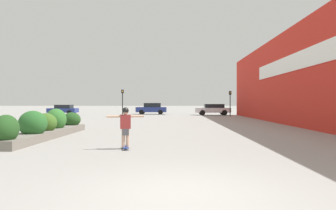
{
  "coord_description": "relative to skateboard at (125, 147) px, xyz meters",
  "views": [
    {
      "loc": [
        -0.05,
        -5.58,
        1.69
      ],
      "look_at": [
        -0.56,
        14.57,
        1.53
      ],
      "focal_mm": 32.0,
      "sensor_mm": 36.0,
      "label": 1
    }
  ],
  "objects": [
    {
      "name": "ground_plane",
      "position": [
        1.87,
        -5.22,
        -0.07
      ],
      "size": [
        300.0,
        300.0,
        0.0
      ],
      "primitive_type": "plane",
      "color": "gray"
    },
    {
      "name": "building_wall_right",
      "position": [
        10.45,
        11.46,
        3.53
      ],
      "size": [
        0.67,
        37.51,
        7.18
      ],
      "color": "red",
      "rests_on": "ground_plane"
    },
    {
      "name": "planter_box",
      "position": [
        -4.4,
        3.34,
        0.45
      ],
      "size": [
        1.28,
        8.24,
        1.37
      ],
      "color": "slate",
      "rests_on": "ground_plane"
    },
    {
      "name": "skateboard",
      "position": [
        0.0,
        0.0,
        0.0
      ],
      "size": [
        0.39,
        0.8,
        0.09
      ],
      "rotation": [
        0.0,
        0.0,
        0.25
      ],
      "color": "navy",
      "rests_on": "ground_plane"
    },
    {
      "name": "skateboarder",
      "position": [
        -0.0,
        0.0,
        0.89
      ],
      "size": [
        1.32,
        0.41,
        1.43
      ],
      "rotation": [
        0.0,
        0.0,
        0.25
      ],
      "color": "tan",
      "rests_on": "skateboard"
    },
    {
      "name": "car_leftmost",
      "position": [
        6.86,
        29.66,
        0.74
      ],
      "size": [
        4.66,
        2.02,
        1.5
      ],
      "rotation": [
        0.0,
        0.0,
        1.57
      ],
      "color": "silver",
      "rests_on": "ground_plane"
    },
    {
      "name": "car_center_left",
      "position": [
        -1.64,
        32.43,
        0.78
      ],
      "size": [
        4.36,
        2.05,
        1.63
      ],
      "rotation": [
        0.0,
        0.0,
        1.57
      ],
      "color": "navy",
      "rests_on": "ground_plane"
    },
    {
      "name": "car_center_right",
      "position": [
        18.22,
        31.91,
        0.75
      ],
      "size": [
        4.71,
        1.85,
        1.54
      ],
      "rotation": [
        0.0,
        0.0,
        1.57
      ],
      "color": "black",
      "rests_on": "ground_plane"
    },
    {
      "name": "car_rightmost",
      "position": [
        -13.63,
        29.88,
        0.68
      ],
      "size": [
        3.85,
        1.97,
        1.39
      ],
      "rotation": [
        0.0,
        0.0,
        1.57
      ],
      "color": "navy",
      "rests_on": "ground_plane"
    },
    {
      "name": "traffic_light_left",
      "position": [
        -4.68,
        25.63,
        2.18
      ],
      "size": [
        0.28,
        0.3,
        3.28
      ],
      "color": "black",
      "rests_on": "ground_plane"
    },
    {
      "name": "traffic_light_right",
      "position": [
        8.46,
        25.72,
        2.07
      ],
      "size": [
        0.28,
        0.3,
        3.1
      ],
      "color": "black",
      "rests_on": "ground_plane"
    }
  ]
}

